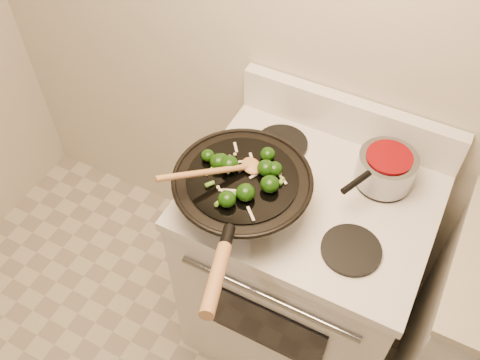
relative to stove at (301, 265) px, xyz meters
The scene contains 5 objects.
stove is the anchor object (origin of this frame).
wok 0.58m from the stove, 138.45° to the right, with size 0.42×0.68×0.23m.
stirfry 0.65m from the stove, 139.76° to the right, with size 0.28×0.26×0.05m.
wooden_spoon 0.69m from the stove, 142.60° to the right, with size 0.23×0.28×0.10m.
saucepan 0.57m from the stove, 39.01° to the left, with size 0.19×0.29×0.11m.
Camera 1 is at (0.09, 0.12, 2.27)m, focal length 40.00 mm.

